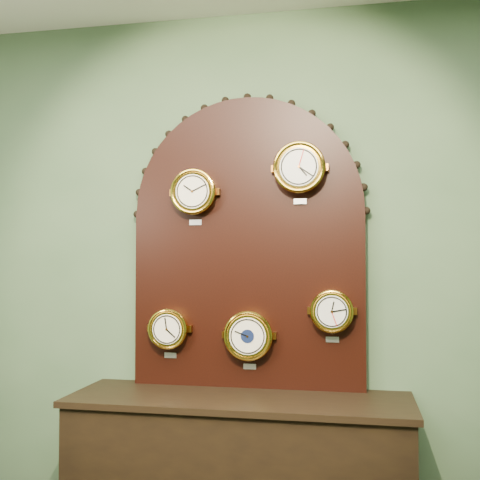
% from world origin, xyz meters
% --- Properties ---
extents(wall_back, '(4.00, 0.00, 4.00)m').
position_xyz_m(wall_back, '(0.00, 2.50, 1.40)').
color(wall_back, '#496646').
rests_on(wall_back, ground).
extents(display_board, '(1.26, 0.06, 1.53)m').
position_xyz_m(display_board, '(0.00, 2.45, 1.63)').
color(display_board, black).
rests_on(display_board, shop_counter).
extents(roman_clock, '(0.24, 0.08, 0.29)m').
position_xyz_m(roman_clock, '(-0.27, 2.38, 1.84)').
color(roman_clock, gold).
rests_on(roman_clock, display_board).
extents(arabic_clock, '(0.26, 0.08, 0.31)m').
position_xyz_m(arabic_clock, '(0.28, 2.38, 1.95)').
color(arabic_clock, gold).
rests_on(arabic_clock, display_board).
extents(hygrometer, '(0.21, 0.08, 0.26)m').
position_xyz_m(hygrometer, '(-0.40, 2.38, 1.13)').
color(hygrometer, gold).
rests_on(hygrometer, display_board).
extents(barometer, '(0.25, 0.08, 0.30)m').
position_xyz_m(barometer, '(0.02, 2.38, 1.10)').
color(barometer, gold).
rests_on(barometer, display_board).
extents(tide_clock, '(0.21, 0.08, 0.26)m').
position_xyz_m(tide_clock, '(0.44, 2.38, 1.23)').
color(tide_clock, gold).
rests_on(tide_clock, display_board).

